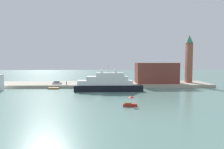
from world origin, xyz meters
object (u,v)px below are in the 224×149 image
at_px(large_yacht, 108,84).
at_px(person_figure, 67,83).
at_px(work_barge, 54,88).
at_px(small_motorboat, 130,103).
at_px(bell_tower, 189,57).
at_px(mooring_bollard, 100,84).
at_px(parked_car, 57,83).
at_px(harbor_building, 156,73).

bearing_deg(large_yacht, person_figure, 148.83).
relative_size(work_barge, person_figure, 2.62).
xyz_separation_m(small_motorboat, bell_tower, (36.37, 50.72, 13.62)).
distance_m(small_motorboat, mooring_bollard, 42.02).
height_order(work_barge, parked_car, parked_car).
xyz_separation_m(small_motorboat, harbor_building, (18.91, 48.60, 5.45)).
bearing_deg(mooring_bollard, bell_tower, 12.06).
distance_m(large_yacht, person_figure, 22.40).
relative_size(bell_tower, parked_car, 5.47).
height_order(harbor_building, parked_car, harbor_building).
bearing_deg(parked_car, mooring_bollard, -9.73).
relative_size(large_yacht, bell_tower, 1.16).
bearing_deg(small_motorboat, work_barge, 129.23).
relative_size(small_motorboat, work_barge, 0.87).
bearing_deg(bell_tower, large_yacht, -153.48).
bearing_deg(small_motorboat, bell_tower, 54.36).
bearing_deg(small_motorboat, person_figure, 121.52).
height_order(parked_car, mooring_bollard, parked_car).
bearing_deg(harbor_building, bell_tower, 6.92).
relative_size(large_yacht, work_barge, 6.23).
relative_size(work_barge, bell_tower, 0.19).
bearing_deg(parked_car, work_barge, -89.25).
bearing_deg(work_barge, large_yacht, -17.33).
distance_m(harbor_building, mooring_bollard, 29.80).
distance_m(work_barge, person_figure, 6.74).
height_order(work_barge, bell_tower, bell_tower).
distance_m(work_barge, bell_tower, 69.53).
distance_m(large_yacht, parked_car, 28.58).
xyz_separation_m(small_motorboat, work_barge, (-30.29, 37.10, -0.71)).
relative_size(work_barge, mooring_bollard, 6.03).
distance_m(harbor_building, bell_tower, 19.39).
bearing_deg(mooring_bollard, work_barge, -169.59).
bearing_deg(person_figure, harbor_building, 9.62).
relative_size(small_motorboat, bell_tower, 0.16).
height_order(small_motorboat, harbor_building, harbor_building).
relative_size(bell_tower, person_figure, 14.04).
relative_size(large_yacht, harbor_building, 1.38).
relative_size(bell_tower, mooring_bollard, 32.36).
bearing_deg(person_figure, large_yacht, -31.17).
xyz_separation_m(small_motorboat, parked_car, (-30.39, 44.51, 0.93)).
distance_m(person_figure, mooring_bollard, 15.74).
bearing_deg(parked_car, person_figure, -33.17).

